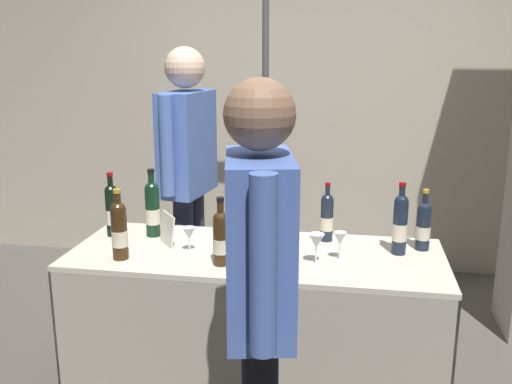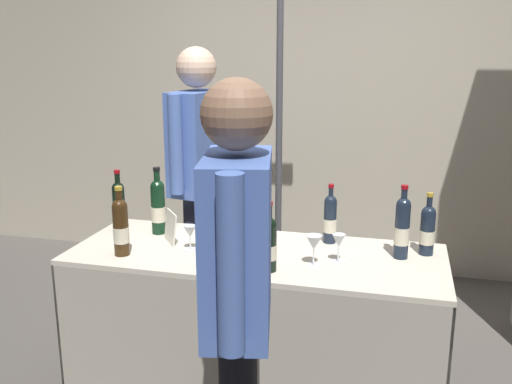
# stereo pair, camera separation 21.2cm
# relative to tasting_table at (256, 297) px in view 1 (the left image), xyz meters

# --- Properties ---
(back_partition) EXTENTS (7.40, 0.12, 3.12)m
(back_partition) POSITION_rel_tasting_table_xyz_m (0.00, 1.91, 1.03)
(back_partition) COLOR #B2A893
(back_partition) RESTS_ON ground_plane
(tasting_table) EXTENTS (1.80, 0.70, 0.76)m
(tasting_table) POSITION_rel_tasting_table_xyz_m (0.00, 0.00, 0.00)
(tasting_table) COLOR beige
(tasting_table) RESTS_ON ground_plane
(featured_wine_bottle) EXTENTS (0.08, 0.08, 0.36)m
(featured_wine_bottle) POSITION_rel_tasting_table_xyz_m (-0.57, 0.15, 0.39)
(featured_wine_bottle) COLOR black
(featured_wine_bottle) RESTS_ON tasting_table
(display_bottle_0) EXTENTS (0.07, 0.07, 0.34)m
(display_bottle_0) POSITION_rel_tasting_table_xyz_m (-0.78, 0.12, 0.38)
(display_bottle_0) COLOR black
(display_bottle_0) RESTS_ON tasting_table
(display_bottle_1) EXTENTS (0.07, 0.07, 0.32)m
(display_bottle_1) POSITION_rel_tasting_table_xyz_m (-0.13, -0.19, 0.37)
(display_bottle_1) COLOR #38230F
(display_bottle_1) RESTS_ON tasting_table
(display_bottle_2) EXTENTS (0.07, 0.07, 0.30)m
(display_bottle_2) POSITION_rel_tasting_table_xyz_m (0.33, 0.23, 0.36)
(display_bottle_2) COLOR #192333
(display_bottle_2) RESTS_ON tasting_table
(display_bottle_3) EXTENTS (0.08, 0.08, 0.34)m
(display_bottle_3) POSITION_rel_tasting_table_xyz_m (0.01, -0.05, 0.38)
(display_bottle_3) COLOR black
(display_bottle_3) RESTS_ON tasting_table
(display_bottle_4) EXTENTS (0.07, 0.07, 0.35)m
(display_bottle_4) POSITION_rel_tasting_table_xyz_m (0.68, 0.10, 0.39)
(display_bottle_4) COLOR #192333
(display_bottle_4) RESTS_ON tasting_table
(display_bottle_5) EXTENTS (0.08, 0.08, 0.32)m
(display_bottle_5) POSITION_rel_tasting_table_xyz_m (0.11, -0.22, 0.37)
(display_bottle_5) COLOR black
(display_bottle_5) RESTS_ON tasting_table
(display_bottle_6) EXTENTS (0.07, 0.07, 0.34)m
(display_bottle_6) POSITION_rel_tasting_table_xyz_m (-0.61, -0.20, 0.38)
(display_bottle_6) COLOR #38230F
(display_bottle_6) RESTS_ON tasting_table
(display_bottle_7) EXTENTS (0.07, 0.07, 0.30)m
(display_bottle_7) POSITION_rel_tasting_table_xyz_m (0.80, 0.18, 0.36)
(display_bottle_7) COLOR #192333
(display_bottle_7) RESTS_ON tasting_table
(display_bottle_8) EXTENTS (0.08, 0.08, 0.32)m
(display_bottle_8) POSITION_rel_tasting_table_xyz_m (-0.14, 0.16, 0.37)
(display_bottle_8) COLOR black
(display_bottle_8) RESTS_ON tasting_table
(wine_glass_near_vendor) EXTENTS (0.08, 0.08, 0.14)m
(wine_glass_near_vendor) POSITION_rel_tasting_table_xyz_m (0.30, -0.11, 0.34)
(wine_glass_near_vendor) COLOR silver
(wine_glass_near_vendor) RESTS_ON tasting_table
(wine_glass_mid) EXTENTS (0.07, 0.07, 0.12)m
(wine_glass_mid) POSITION_rel_tasting_table_xyz_m (-0.32, -0.05, 0.32)
(wine_glass_mid) COLOR silver
(wine_glass_mid) RESTS_ON tasting_table
(wine_glass_near_taster) EXTENTS (0.07, 0.07, 0.14)m
(wine_glass_near_taster) POSITION_rel_tasting_table_xyz_m (0.40, -0.04, 0.33)
(wine_glass_near_taster) COLOR silver
(wine_glass_near_taster) RESTS_ON tasting_table
(brochure_stand) EXTENTS (0.12, 0.15, 0.16)m
(brochure_stand) POSITION_rel_tasting_table_xyz_m (-0.46, 0.03, 0.31)
(brochure_stand) COLOR silver
(brochure_stand) RESTS_ON tasting_table
(vendor_presenter) EXTENTS (0.27, 0.58, 1.73)m
(vendor_presenter) POSITION_rel_tasting_table_xyz_m (-0.53, 0.68, 0.52)
(vendor_presenter) COLOR #2D3347
(vendor_presenter) RESTS_ON ground_plane
(taster_foreground_right) EXTENTS (0.29, 0.57, 1.64)m
(taster_foreground_right) POSITION_rel_tasting_table_xyz_m (0.16, -0.86, 0.46)
(taster_foreground_right) COLOR black
(taster_foreground_right) RESTS_ON ground_plane
(booth_signpost) EXTENTS (0.50, 0.04, 2.37)m
(booth_signpost) POSITION_rel_tasting_table_xyz_m (-0.13, 1.12, 0.88)
(booth_signpost) COLOR #47474C
(booth_signpost) RESTS_ON ground_plane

